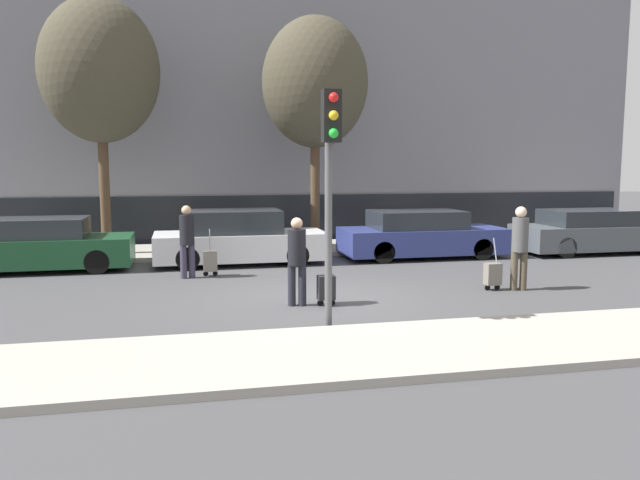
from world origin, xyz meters
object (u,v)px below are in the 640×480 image
Objects in this scene: pedestrian_left at (187,237)px; bare_tree_down_street at (315,83)px; trolley_center at (326,288)px; trolley_left at (210,261)px; pedestrian_right at (520,243)px; parked_car_0 at (45,246)px; parked_car_3 at (592,232)px; pedestrian_center at (297,256)px; parked_car_1 at (239,239)px; parked_car_2 at (421,235)px; traffic_light at (330,161)px; bare_tree_near_crossing at (100,71)px; trolley_right at (493,274)px.

pedestrian_left is 6.76m from bare_tree_down_street.
bare_tree_down_street is at bearing -152.04° from pedestrian_left.
pedestrian_left is at bearing 125.73° from trolley_center.
pedestrian_right reaches higher than trolley_left.
parked_car_0 is 8.00m from trolley_center.
parked_car_0 is 0.89× the size of parked_car_3.
parked_car_3 is 2.78× the size of pedestrian_center.
pedestrian_left is at bearing -163.69° from trolley_left.
trolley_left is (-11.38, -1.48, -0.27)m from parked_car_3.
bare_tree_down_street is (2.50, 1.92, 4.37)m from parked_car_1.
pedestrian_center is at bearing 166.48° from trolley_center.
pedestrian_right is (-5.07, -4.59, 0.40)m from parked_car_3.
pedestrian_right is at bearing -86.61° from parked_car_2.
parked_car_3 is at bearing -0.62° from parked_car_0.
parked_car_3 is at bearing 171.47° from pedestrian_left.
traffic_light is at bearing -83.37° from parked_car_1.
bare_tree_down_street is (6.08, -0.02, -0.17)m from bare_tree_near_crossing.
bare_tree_near_crossing is at bearing 155.13° from pedestrian_right.
traffic_light reaches higher than pedestrian_center.
pedestrian_left reaches higher than trolley_left.
trolley_center is at bearing 109.36° from pedestrian_left.
bare_tree_near_crossing is at bearing 171.33° from parked_car_3.
pedestrian_right reaches higher than parked_car_1.
pedestrian_left is 0.96× the size of pedestrian_right.
trolley_left is 6.66m from bare_tree_near_crossing.
bare_tree_near_crossing is (-14.12, 2.15, 4.59)m from parked_car_3.
traffic_light is (-4.66, -2.27, 1.69)m from pedestrian_right.
parked_car_3 is 4.16× the size of trolley_center.
traffic_light is at bearing 96.26° from pedestrian_left.
parked_car_0 is 11.35m from pedestrian_right.
pedestrian_center reaches higher than parked_car_2.
parked_car_3 is 4.16× the size of trolley_right.
bare_tree_near_crossing reaches higher than trolley_right.
traffic_light is (-4.12, -2.38, 2.36)m from trolley_right.
parked_car_3 reaches higher than trolley_center.
trolley_left is (0.53, 0.15, -0.62)m from pedestrian_left.
parked_car_3 is 2.62× the size of pedestrian_right.
bare_tree_down_street reaches higher than pedestrian_center.
pedestrian_left is (-11.91, -1.64, 0.35)m from parked_car_3.
trolley_center is 3.83m from trolley_right.
parked_car_3 is at bearing -2.54° from parked_car_2.
trolley_left is at bearing -172.57° from parked_car_3.
trolley_center is 1.00× the size of trolley_right.
trolley_right is (5.77, -3.00, -0.01)m from trolley_left.
parked_car_0 is 0.89× the size of parked_car_2.
trolley_left is at bearing 152.54° from trolley_right.
bare_tree_down_street is (7.33, 1.97, 4.41)m from parked_car_0.
pedestrian_right is at bearing 26.02° from traffic_light.
parked_car_2 is (10.02, 0.07, 0.01)m from parked_car_0.
parked_car_3 is 2.73× the size of pedestrian_left.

